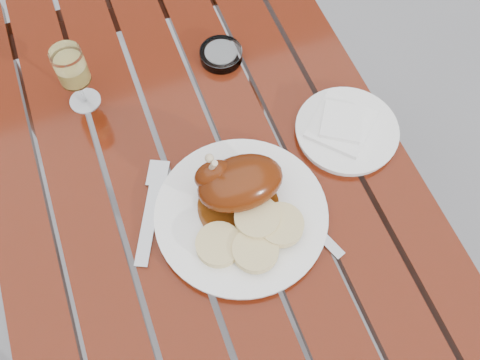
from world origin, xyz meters
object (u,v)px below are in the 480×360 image
dinner_plate (241,215)px  side_plate (347,131)px  wine_glass (76,78)px  table (210,243)px  ashtray (221,55)px

dinner_plate → side_plate: 0.28m
wine_glass → side_plate: size_ratio=0.73×
wine_glass → dinner_plate: bearing=-59.5°
table → ashtray: ashtray is taller
wine_glass → ashtray: size_ratio=1.63×
table → side_plate: size_ratio=5.77×
dinner_plate → ashtray: 0.38m
table → ashtray: size_ratio=12.90×
wine_glass → ashtray: (0.31, 0.01, -0.06)m
dinner_plate → wine_glass: bearing=120.5°
wine_glass → ashtray: 0.31m
dinner_plate → side_plate: (0.26, 0.10, -0.00)m
side_plate → ashtray: bearing=122.3°
dinner_plate → side_plate: dinner_plate is taller
table → side_plate: (0.31, -0.02, 0.38)m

